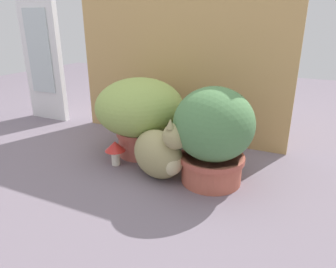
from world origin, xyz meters
The scene contains 7 objects.
ground_plane centered at (0.00, 0.00, 0.00)m, with size 6.00×6.00×0.00m, color slate.
cardboard_backdrop centered at (-0.04, 0.47, 0.46)m, with size 1.28×0.03×0.92m, color tan.
window_panel_white centered at (-1.03, 0.42, 0.43)m, with size 0.32×0.05×0.86m.
grass_planter centered at (-0.11, 0.14, 0.23)m, with size 0.45×0.45×0.40m.
leafy_planter centered at (0.32, 0.02, 0.22)m, with size 0.34×0.34×0.42m.
cat centered at (0.11, -0.05, 0.12)m, with size 0.36×0.26×0.32m.
mushroom_ornament_red centered at (-0.15, -0.03, 0.09)m, with size 0.10×0.10×0.12m.
Camera 1 is at (0.66, -1.15, 0.67)m, focal length 32.70 mm.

